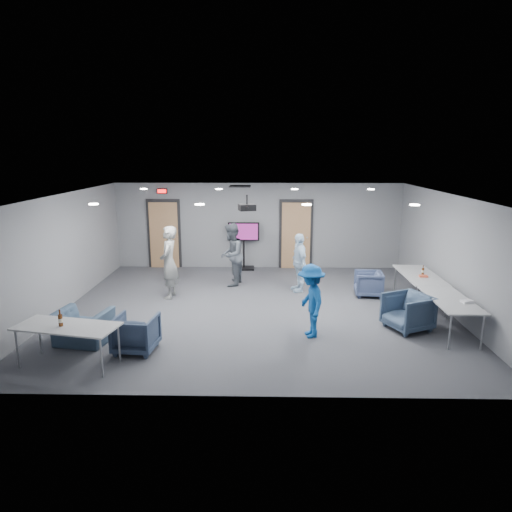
{
  "coord_description": "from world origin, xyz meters",
  "views": [
    {
      "loc": [
        0.24,
        -10.3,
        3.65
      ],
      "look_at": [
        0.01,
        0.38,
        1.2
      ],
      "focal_mm": 32.0,
      "sensor_mm": 36.0,
      "label": 1
    }
  ],
  "objects_px": {
    "person_c": "(299,262)",
    "table_front_left": "(67,328)",
    "table_right_b": "(450,301)",
    "chair_front_a": "(136,333)",
    "tv_stand": "(244,243)",
    "bottle_front": "(60,320)",
    "person_d": "(311,301)",
    "chair_front_b": "(82,327)",
    "chair_right_c": "(408,312)",
    "table_right_a": "(420,276)",
    "person_a": "(169,262)",
    "chair_right_a": "(368,284)",
    "person_b": "(231,255)",
    "bottle_right": "(423,271)",
    "projector": "(247,207)"
  },
  "relations": [
    {
      "from": "chair_front_b",
      "to": "tv_stand",
      "type": "distance_m",
      "value": 6.51
    },
    {
      "from": "chair_front_a",
      "to": "chair_front_b",
      "type": "xyz_separation_m",
      "value": [
        -1.14,
        0.33,
        -0.02
      ]
    },
    {
      "from": "chair_right_a",
      "to": "chair_front_b",
      "type": "xyz_separation_m",
      "value": [
        -6.21,
        -3.14,
        0.01
      ]
    },
    {
      "from": "person_d",
      "to": "person_c",
      "type": "bearing_deg",
      "value": 170.6
    },
    {
      "from": "chair_front_a",
      "to": "tv_stand",
      "type": "relative_size",
      "value": 0.51
    },
    {
      "from": "person_c",
      "to": "table_front_left",
      "type": "height_order",
      "value": "person_c"
    },
    {
      "from": "chair_right_a",
      "to": "person_b",
      "type": "bearing_deg",
      "value": -97.89
    },
    {
      "from": "chair_front_a",
      "to": "tv_stand",
      "type": "distance_m",
      "value": 6.4
    },
    {
      "from": "person_d",
      "to": "table_front_left",
      "type": "height_order",
      "value": "person_d"
    },
    {
      "from": "person_c",
      "to": "tv_stand",
      "type": "bearing_deg",
      "value": -158.83
    },
    {
      "from": "table_right_a",
      "to": "chair_front_a",
      "type": "bearing_deg",
      "value": 115.21
    },
    {
      "from": "chair_front_b",
      "to": "table_right_a",
      "type": "xyz_separation_m",
      "value": [
        7.31,
        2.58,
        0.36
      ]
    },
    {
      "from": "person_b",
      "to": "projector",
      "type": "height_order",
      "value": "projector"
    },
    {
      "from": "person_b",
      "to": "table_right_b",
      "type": "bearing_deg",
      "value": 64.36
    },
    {
      "from": "bottle_right",
      "to": "chair_right_c",
      "type": "bearing_deg",
      "value": -116.45
    },
    {
      "from": "chair_right_c",
      "to": "table_right_a",
      "type": "bearing_deg",
      "value": 130.67
    },
    {
      "from": "person_c",
      "to": "chair_right_c",
      "type": "height_order",
      "value": "person_c"
    },
    {
      "from": "projector",
      "to": "chair_front_b",
      "type": "bearing_deg",
      "value": -160.73
    },
    {
      "from": "chair_right_a",
      "to": "chair_front_a",
      "type": "bearing_deg",
      "value": -49.66
    },
    {
      "from": "table_front_left",
      "to": "bottle_front",
      "type": "relative_size",
      "value": 6.34
    },
    {
      "from": "chair_right_c",
      "to": "projector",
      "type": "bearing_deg",
      "value": -136.69
    },
    {
      "from": "chair_right_c",
      "to": "person_b",
      "type": "bearing_deg",
      "value": -153.88
    },
    {
      "from": "person_b",
      "to": "person_c",
      "type": "xyz_separation_m",
      "value": [
        1.84,
        -0.5,
        -0.09
      ]
    },
    {
      "from": "person_c",
      "to": "person_d",
      "type": "distance_m",
      "value": 3.09
    },
    {
      "from": "bottle_right",
      "to": "chair_front_a",
      "type": "bearing_deg",
      "value": -155.05
    },
    {
      "from": "person_b",
      "to": "tv_stand",
      "type": "distance_m",
      "value": 1.81
    },
    {
      "from": "table_right_a",
      "to": "bottle_right",
      "type": "bearing_deg",
      "value": -90.97
    },
    {
      "from": "chair_right_c",
      "to": "bottle_right",
      "type": "xyz_separation_m",
      "value": [
        0.86,
        1.72,
        0.43
      ]
    },
    {
      "from": "chair_front_a",
      "to": "table_front_left",
      "type": "xyz_separation_m",
      "value": [
        -1.01,
        -0.6,
        0.34
      ]
    },
    {
      "from": "person_d",
      "to": "chair_right_c",
      "type": "distance_m",
      "value": 2.14
    },
    {
      "from": "table_front_left",
      "to": "person_d",
      "type": "bearing_deg",
      "value": 29.01
    },
    {
      "from": "table_right_b",
      "to": "tv_stand",
      "type": "height_order",
      "value": "tv_stand"
    },
    {
      "from": "bottle_front",
      "to": "person_a",
      "type": "bearing_deg",
      "value": 74.48
    },
    {
      "from": "chair_right_c",
      "to": "bottle_front",
      "type": "xyz_separation_m",
      "value": [
        -6.48,
        -1.8,
        0.46
      ]
    },
    {
      "from": "chair_front_a",
      "to": "chair_front_b",
      "type": "relative_size",
      "value": 0.76
    },
    {
      "from": "table_right_b",
      "to": "projector",
      "type": "bearing_deg",
      "value": 69.83
    },
    {
      "from": "person_d",
      "to": "tv_stand",
      "type": "height_order",
      "value": "tv_stand"
    },
    {
      "from": "chair_front_a",
      "to": "tv_stand",
      "type": "height_order",
      "value": "tv_stand"
    },
    {
      "from": "person_b",
      "to": "table_right_b",
      "type": "distance_m",
      "value": 5.78
    },
    {
      "from": "chair_front_b",
      "to": "chair_right_a",
      "type": "bearing_deg",
      "value": -143.47
    },
    {
      "from": "person_c",
      "to": "table_right_b",
      "type": "xyz_separation_m",
      "value": [
        2.87,
        -2.86,
        -0.1
      ]
    },
    {
      "from": "person_a",
      "to": "chair_front_b",
      "type": "xyz_separation_m",
      "value": [
        -1.12,
        -2.89,
        -0.6
      ]
    },
    {
      "from": "chair_right_a",
      "to": "chair_front_b",
      "type": "bearing_deg",
      "value": -57.23
    },
    {
      "from": "chair_right_a",
      "to": "table_right_b",
      "type": "xyz_separation_m",
      "value": [
        1.1,
        -2.47,
        0.37
      ]
    },
    {
      "from": "chair_right_a",
      "to": "projector",
      "type": "xyz_separation_m",
      "value": [
        -3.09,
        -0.93,
        2.08
      ]
    },
    {
      "from": "chair_front_b",
      "to": "bottle_front",
      "type": "relative_size",
      "value": 3.39
    },
    {
      "from": "chair_right_a",
      "to": "chair_front_b",
      "type": "height_order",
      "value": "chair_front_b"
    },
    {
      "from": "bottle_right",
      "to": "table_right_a",
      "type": "bearing_deg",
      "value": 179.03
    },
    {
      "from": "person_a",
      "to": "chair_front_a",
      "type": "xyz_separation_m",
      "value": [
        0.03,
        -3.22,
        -0.58
      ]
    },
    {
      "from": "table_right_a",
      "to": "tv_stand",
      "type": "distance_m",
      "value": 5.51
    }
  ]
}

